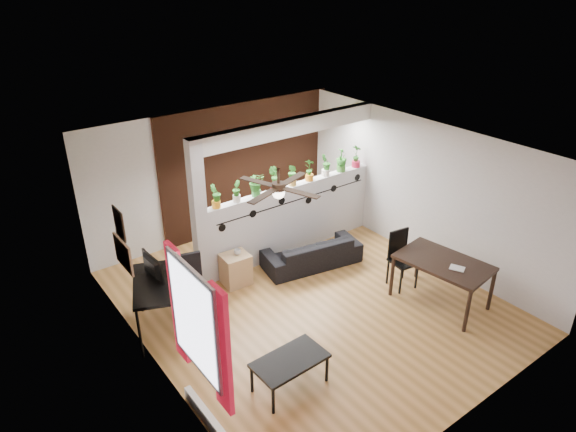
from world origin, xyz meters
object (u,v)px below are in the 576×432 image
(potted_plant_6, at_px, (326,165))
(potted_plant_7, at_px, (341,159))
(potted_plant_3, at_px, (275,178))
(coffee_table, at_px, (290,362))
(potted_plant_2, at_px, (256,184))
(potted_plant_5, at_px, (310,169))
(potted_plant_0, at_px, (216,195))
(sofa, at_px, (312,252))
(computer_desk, at_px, (156,287))
(folding_chair, at_px, (401,253))
(cup, at_px, (237,252))
(potted_plant_1, at_px, (236,191))
(office_chair, at_px, (191,291))
(cube_shelf, at_px, (236,269))
(ceiling_fan, at_px, (278,189))
(potted_plant_4, at_px, (292,174))
(potted_plant_8, at_px, (356,155))
(dining_table, at_px, (443,266))

(potted_plant_6, distance_m, potted_plant_7, 0.40)
(potted_plant_3, xyz_separation_m, coffee_table, (-1.78, -2.83, -1.18))
(potted_plant_2, xyz_separation_m, potted_plant_5, (1.19, -0.00, -0.00))
(potted_plant_0, distance_m, sofa, 2.13)
(computer_desk, bearing_deg, potted_plant_7, 9.92)
(potted_plant_7, relative_size, folding_chair, 0.46)
(sofa, bearing_deg, potted_plant_3, -50.51)
(cup, xyz_separation_m, computer_desk, (-1.63, -0.40, 0.17))
(potted_plant_5, distance_m, cup, 2.09)
(potted_plant_1, height_order, office_chair, potted_plant_1)
(potted_plant_5, distance_m, computer_desk, 3.61)
(potted_plant_3, distance_m, sofa, 1.52)
(potted_plant_1, distance_m, folding_chair, 2.96)
(cup, bearing_deg, folding_chair, -37.45)
(computer_desk, relative_size, coffee_table, 1.36)
(cube_shelf, height_order, folding_chair, folding_chair)
(ceiling_fan, height_order, potted_plant_3, ceiling_fan)
(potted_plant_5, bearing_deg, potted_plant_7, 0.00)
(computer_desk, bearing_deg, potted_plant_0, 26.73)
(potted_plant_1, xyz_separation_m, computer_desk, (-1.87, -0.74, -0.78))
(potted_plant_5, relative_size, computer_desk, 0.32)
(potted_plant_2, relative_size, folding_chair, 0.43)
(potted_plant_4, bearing_deg, ceiling_fan, -131.63)
(ceiling_fan, bearing_deg, potted_plant_2, 65.77)
(potted_plant_4, bearing_deg, computer_desk, -166.36)
(potted_plant_1, bearing_deg, cup, -124.97)
(folding_chair, bearing_deg, cube_shelf, 143.17)
(ceiling_fan, xyz_separation_m, potted_plant_8, (3.18, 1.80, -0.72))
(sofa, xyz_separation_m, cube_shelf, (-1.43, 0.30, 0.03))
(potted_plant_3, distance_m, folding_chair, 2.53)
(potted_plant_8, bearing_deg, dining_table, -103.91)
(potted_plant_6, distance_m, cube_shelf, 2.63)
(potted_plant_0, xyz_separation_m, potted_plant_8, (3.16, -0.00, 0.02))
(potted_plant_6, bearing_deg, cube_shelf, -171.45)
(potted_plant_7, distance_m, sofa, 1.93)
(potted_plant_8, height_order, office_chair, potted_plant_8)
(computer_desk, xyz_separation_m, coffee_table, (0.87, -2.09, -0.37))
(potted_plant_6, relative_size, cube_shelf, 0.76)
(potted_plant_5, height_order, sofa, potted_plant_5)
(potted_plant_8, bearing_deg, potted_plant_0, 180.00)
(potted_plant_3, bearing_deg, cup, -161.70)
(potted_plant_5, bearing_deg, computer_desk, -167.87)
(dining_table, relative_size, folding_chair, 1.51)
(potted_plant_5, relative_size, cup, 3.66)
(potted_plant_4, xyz_separation_m, computer_desk, (-3.05, -0.74, -0.79))
(cup, distance_m, computer_desk, 1.68)
(sofa, xyz_separation_m, folding_chair, (0.81, -1.37, 0.35))
(potted_plant_2, distance_m, potted_plant_7, 1.98)
(potted_plant_4, distance_m, dining_table, 3.05)
(potted_plant_0, height_order, potted_plant_6, potted_plant_6)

